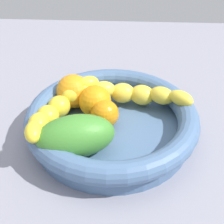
{
  "coord_description": "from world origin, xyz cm",
  "views": [
    {
      "loc": [
        45.07,
        2.44,
        41.98
      ],
      "look_at": [
        0.0,
        0.0,
        8.42
      ],
      "focal_mm": 49.96,
      "sensor_mm": 36.0,
      "label": 1
    }
  ],
  "objects": [
    {
      "name": "kitchen_counter",
      "position": [
        0.0,
        0.0,
        1.5
      ],
      "size": [
        120.0,
        120.0,
        3.0
      ],
      "primitive_type": "cube",
      "color": "gray",
      "rests_on": "ground"
    },
    {
      "name": "fruit_bowl",
      "position": [
        0.0,
        0.0,
        6.3
      ],
      "size": [
        31.66,
        31.66,
        6.33
      ],
      "color": "#4A6992",
      "rests_on": "kitchen_counter"
    },
    {
      "name": "banana_draped_left",
      "position": [
        -6.01,
        3.58,
        8.65
      ],
      "size": [
        8.49,
        24.03,
        5.11
      ],
      "color": "yellow",
      "rests_on": "fruit_bowl"
    },
    {
      "name": "banana_draped_right",
      "position": [
        0.39,
        -9.95,
        9.02
      ],
      "size": [
        19.64,
        11.63,
        5.69
      ],
      "color": "yellow",
      "rests_on": "fruit_bowl"
    },
    {
      "name": "orange_front",
      "position": [
        0.27,
        -1.28,
        7.97
      ],
      "size": [
        5.12,
        5.12,
        5.12
      ],
      "primitive_type": "sphere",
      "color": "orange",
      "rests_on": "fruit_bowl"
    },
    {
      "name": "orange_mid_left",
      "position": [
        -5.91,
        -7.91,
        8.77
      ],
      "size": [
        6.7,
        6.7,
        6.7
      ],
      "primitive_type": "sphere",
      "color": "orange",
      "rests_on": "fruit_bowl"
    },
    {
      "name": "orange_mid_right",
      "position": [
        -3.12,
        -3.38,
        8.49
      ],
      "size": [
        6.15,
        6.15,
        6.15
      ],
      "primitive_type": "sphere",
      "color": "orange",
      "rests_on": "fruit_bowl"
    },
    {
      "name": "mango_green",
      "position": [
        7.53,
        -5.45,
        8.93
      ],
      "size": [
        10.26,
        14.25,
        7.12
      ],
      "primitive_type": "ellipsoid",
      "rotation": [
        0.0,
        0.0,
        1.85
      ],
      "color": "#438D31",
      "rests_on": "fruit_bowl"
    }
  ]
}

